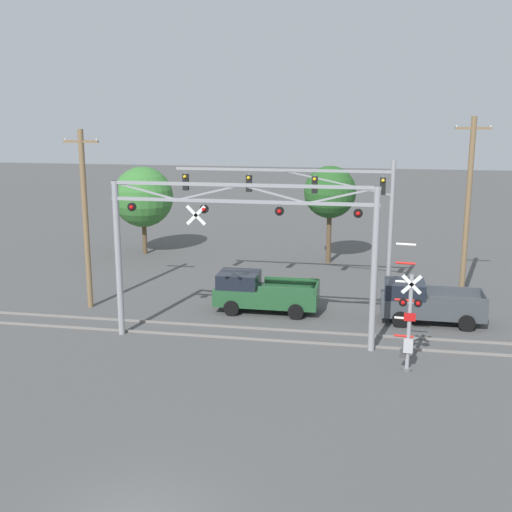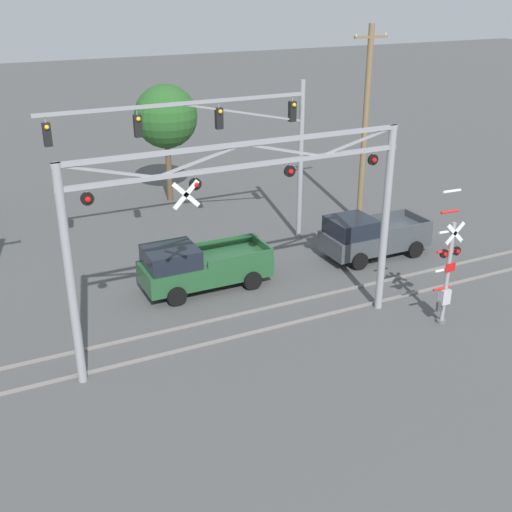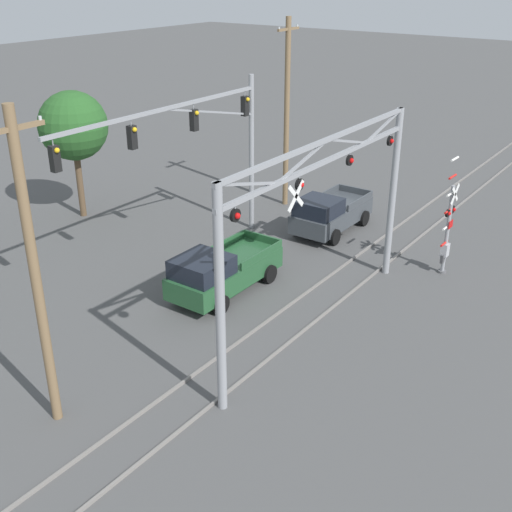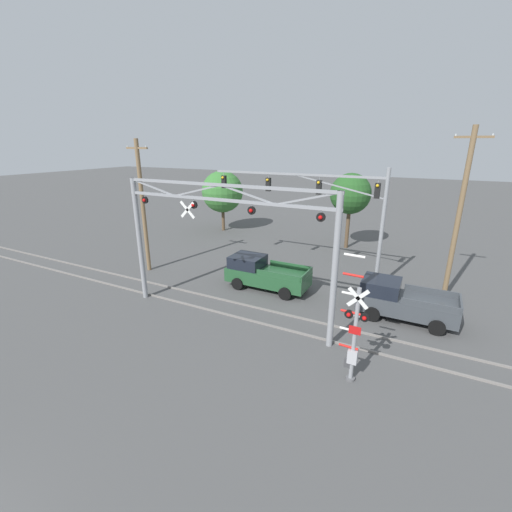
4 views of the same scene
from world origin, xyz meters
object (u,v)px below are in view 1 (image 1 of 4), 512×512
at_px(background_tree_beyond_span, 330,192).
at_px(background_tree_far_left_verge, 143,197).
at_px(crossing_gantry, 241,241).
at_px(utility_pole_left, 85,218).
at_px(crossing_signal_mast, 408,324).
at_px(pickup_truck_following, 427,303).
at_px(pickup_truck_lead, 261,292).
at_px(utility_pole_right, 468,209).
at_px(traffic_signal_span, 330,201).

xyz_separation_m(background_tree_beyond_span, background_tree_far_left_verge, (-12.97, 0.37, -0.67)).
distance_m(crossing_gantry, background_tree_beyond_span, 15.96).
bearing_deg(utility_pole_left, background_tree_far_left_verge, 97.23).
xyz_separation_m(crossing_signal_mast, pickup_truck_following, (1.19, 6.20, -0.96)).
bearing_deg(background_tree_beyond_span, background_tree_far_left_verge, 178.39).
bearing_deg(utility_pole_left, crossing_signal_mast, -19.54).
bearing_deg(utility_pole_left, pickup_truck_following, 2.16).
bearing_deg(pickup_truck_lead, utility_pole_right, 19.79).
xyz_separation_m(crossing_gantry, pickup_truck_lead, (0.06, 4.51, -3.57)).
relative_size(crossing_signal_mast, background_tree_far_left_verge, 0.83).
bearing_deg(crossing_signal_mast, crossing_gantry, 164.22).
relative_size(traffic_signal_span, utility_pole_left, 1.29).
height_order(crossing_gantry, background_tree_beyond_span, crossing_gantry).
bearing_deg(background_tree_far_left_verge, pickup_truck_lead, -48.15).
bearing_deg(pickup_truck_lead, pickup_truck_following, -1.90).
relative_size(pickup_truck_lead, utility_pole_left, 0.57).
bearing_deg(crossing_gantry, pickup_truck_lead, 89.21).
bearing_deg(pickup_truck_following, utility_pole_right, 61.77).
bearing_deg(crossing_signal_mast, utility_pole_left, 160.46).
height_order(crossing_signal_mast, pickup_truck_following, crossing_signal_mast).
xyz_separation_m(crossing_gantry, background_tree_far_left_verge, (-10.32, 16.10, -0.52)).
height_order(pickup_truck_lead, background_tree_far_left_verge, background_tree_far_left_verge).
height_order(traffic_signal_span, pickup_truck_following, traffic_signal_span).
xyz_separation_m(pickup_truck_lead, utility_pole_left, (-8.80, -0.90, 3.69)).
distance_m(pickup_truck_lead, background_tree_beyond_span, 12.11).
bearing_deg(background_tree_far_left_verge, crossing_signal_mast, -46.29).
relative_size(crossing_gantry, background_tree_far_left_verge, 1.87).
height_order(utility_pole_left, background_tree_far_left_verge, utility_pole_left).
relative_size(pickup_truck_lead, utility_pole_right, 0.54).
height_order(traffic_signal_span, pickup_truck_lead, traffic_signal_span).
distance_m(pickup_truck_lead, utility_pole_right, 11.55).
distance_m(crossing_signal_mast, traffic_signal_span, 10.81).
relative_size(traffic_signal_span, pickup_truck_following, 2.43).
bearing_deg(crossing_gantry, traffic_signal_span, 67.12).
xyz_separation_m(utility_pole_left, background_tree_far_left_verge, (-1.59, 12.50, -0.64)).
bearing_deg(pickup_truck_lead, utility_pole_left, -174.13).
bearing_deg(utility_pole_right, crossing_signal_mast, -108.05).
bearing_deg(utility_pole_right, background_tree_far_left_verge, 158.93).
bearing_deg(crossing_gantry, crossing_signal_mast, -15.78).
xyz_separation_m(traffic_signal_span, background_tree_beyond_span, (-0.57, 8.12, -0.57)).
bearing_deg(utility_pole_left, traffic_signal_span, 18.57).
xyz_separation_m(traffic_signal_span, utility_pole_left, (-11.95, -4.02, -0.59)).
height_order(crossing_gantry, crossing_signal_mast, crossing_gantry).
bearing_deg(traffic_signal_span, pickup_truck_lead, -135.37).
distance_m(crossing_gantry, traffic_signal_span, 8.30).
height_order(utility_pole_right, background_tree_beyond_span, utility_pole_right).
height_order(traffic_signal_span, background_tree_far_left_verge, traffic_signal_span).
height_order(utility_pole_left, utility_pole_right, utility_pole_right).
height_order(crossing_gantry, traffic_signal_span, traffic_signal_span).
relative_size(pickup_truck_lead, background_tree_far_left_verge, 0.84).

